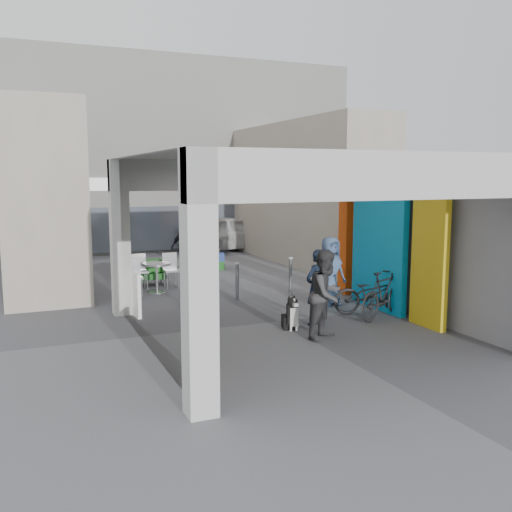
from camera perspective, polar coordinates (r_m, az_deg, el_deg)
name	(u,v)px	position (r m, az deg, el deg)	size (l,w,h in m)	color
ground	(278,322)	(12.47, 2.22, -6.57)	(90.00, 90.00, 0.00)	#5C5C62
arcade_canopy	(320,218)	(11.62, 6.42, 3.83)	(6.40, 6.45, 6.40)	#B9B9B4
far_building	(141,156)	(25.45, -11.39, 9.82)	(18.00, 4.08, 8.00)	silver
plaza_bldg_left	(38,197)	(18.45, -21.00, 5.52)	(2.00, 9.00, 5.00)	#B0A492
plaza_bldg_right	(303,193)	(20.80, 4.76, 6.26)	(2.00, 9.00, 5.00)	#B0A492
bollard_left	(181,286)	(14.23, -7.51, -3.03)	(0.09, 0.09, 0.85)	gray
bollard_center	(237,282)	(14.52, -1.89, -2.57)	(0.09, 0.09, 0.94)	gray
bollard_right	(290,277)	(15.12, 3.47, -2.06)	(0.09, 0.09, 0.99)	gray
advert_board_near	(192,350)	(8.90, -6.37, -9.28)	(0.21, 0.55, 1.00)	white
advert_board_far	(136,295)	(13.05, -11.89, -3.79)	(0.14, 0.55, 1.00)	white
cafe_set	(150,278)	(15.92, -10.57, -2.22)	(1.61, 1.30, 0.97)	#9F9FA4
produce_stand	(147,275)	(16.76, -10.82, -1.91)	(1.10, 0.59, 0.72)	black
crate_stack	(217,261)	(19.24, -3.90, -0.52)	(0.51, 0.43, 0.56)	#185017
border_collie	(291,316)	(11.81, 3.49, -5.97)	(0.27, 0.53, 0.73)	black
man_with_dog	(317,287)	(12.10, 6.10, -3.13)	(0.59, 0.39, 1.62)	black
man_back_turned	(327,294)	(11.12, 7.07, -3.84)	(0.84, 0.66, 1.74)	#3C3C3E
man_elderly	(330,271)	(14.01, 7.40, -1.48)	(0.82, 0.53, 1.68)	#4F6B9A
man_crates	(185,247)	(18.83, -7.10, 0.91)	(0.96, 0.40, 1.64)	black
bicycle_front	(372,294)	(13.33, 11.54, -3.70)	(0.62, 1.79, 0.94)	black
bicycle_rear	(384,294)	(12.98, 12.66, -3.77)	(0.50, 1.77, 1.07)	black
white_van	(231,233)	(24.04, -2.51, 2.35)	(1.78, 4.41, 1.50)	silver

